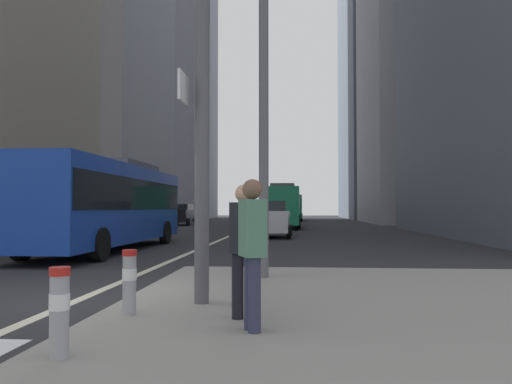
{
  "coord_description": "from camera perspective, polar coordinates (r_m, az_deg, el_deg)",
  "views": [
    {
      "loc": [
        3.69,
        -8.24,
        1.57
      ],
      "look_at": [
        0.74,
        29.48,
        2.77
      ],
      "focal_mm": 35.57,
      "sensor_mm": 36.0,
      "label": 1
    }
  ],
  "objects": [
    {
      "name": "bollard_left",
      "position": [
        5.26,
        -21.24,
        -12.01
      ],
      "size": [
        0.2,
        0.2,
        0.86
      ],
      "color": "#99999E",
      "rests_on": "median_island"
    },
    {
      "name": "bollard_right",
      "position": [
        7.09,
        -14.05,
        -9.4
      ],
      "size": [
        0.2,
        0.2,
        0.86
      ],
      "color": "#99999E",
      "rests_on": "median_island"
    },
    {
      "name": "office_tower_right_mid",
      "position": [
        59.22,
        17.89,
        14.89
      ],
      "size": [
        11.34,
        17.29,
        37.03
      ],
      "primitive_type": "cube",
      "color": "#9E9EA3",
      "rests_on": "ground"
    },
    {
      "name": "pedestrian_walking",
      "position": [
        6.57,
        -1.37,
        -5.84
      ],
      "size": [
        0.41,
        0.29,
        1.73
      ],
      "color": "black",
      "rests_on": "median_island"
    },
    {
      "name": "pedestrian_waiting",
      "position": [
        5.91,
        -0.41,
        -6.09
      ],
      "size": [
        0.36,
        0.44,
        1.76
      ],
      "color": "#2D334C",
      "rests_on": "median_island"
    },
    {
      "name": "median_island",
      "position": [
        7.61,
        18.62,
        -13.07
      ],
      "size": [
        9.0,
        10.0,
        0.15
      ],
      "primitive_type": "cube",
      "color": "gray",
      "rests_on": "ground"
    },
    {
      "name": "street_lamp_post",
      "position": [
        11.06,
        0.87,
        17.79
      ],
      "size": [
        5.5,
        0.32,
        8.0
      ],
      "color": "#56565B",
      "rests_on": "median_island"
    },
    {
      "name": "city_bus_red_receding",
      "position": [
        40.7,
        3.13,
        -1.44
      ],
      "size": [
        2.78,
        11.29,
        3.4
      ],
      "color": "#198456",
      "rests_on": "ground"
    },
    {
      "name": "ground_plane",
      "position": [
        28.52,
        -2.98,
        -4.97
      ],
      "size": [
        160.0,
        160.0,
        0.0
      ],
      "primitive_type": "plane",
      "color": "#28282B"
    },
    {
      "name": "car_oncoming_mid",
      "position": [
        47.18,
        -8.28,
        -2.5
      ],
      "size": [
        2.15,
        4.48,
        1.94
      ],
      "color": "black",
      "rests_on": "ground"
    },
    {
      "name": "city_bus_red_distant",
      "position": [
        63.5,
        3.94,
        -1.57
      ],
      "size": [
        2.77,
        11.61,
        3.4
      ],
      "color": "#198456",
      "rests_on": "ground"
    },
    {
      "name": "office_tower_left_far",
      "position": [
        81.1,
        -10.26,
        16.84
      ],
      "size": [
        13.27,
        19.86,
        54.95
      ],
      "primitive_type": "cube",
      "color": "gray",
      "rests_on": "ground"
    },
    {
      "name": "lane_centre_line",
      "position": [
        38.45,
        -1.04,
        -4.15
      ],
      "size": [
        0.2,
        80.0,
        0.01
      ],
      "primitive_type": "cube",
      "color": "beige",
      "rests_on": "ground"
    },
    {
      "name": "pedestrian_railing",
      "position": [
        8.97,
        -1.26,
        -6.48
      ],
      "size": [
        0.06,
        3.27,
        0.98
      ],
      "color": "black",
      "rests_on": "median_island"
    },
    {
      "name": "city_bus_blue_oncoming",
      "position": [
        19.49,
        -16.33,
        -0.97
      ],
      "size": [
        2.72,
        11.58,
        3.4
      ],
      "color": "#14389E",
      "rests_on": "ground"
    },
    {
      "name": "traffic_signal_gantry",
      "position": [
        8.72,
        -20.9,
        15.37
      ],
      "size": [
        6.53,
        0.65,
        6.0
      ],
      "color": "#515156",
      "rests_on": "median_island"
    },
    {
      "name": "office_tower_right_far",
      "position": [
        84.92,
        13.85,
        16.53
      ],
      "size": [
        11.32,
        24.71,
        56.45
      ],
      "primitive_type": "cube",
      "color": "slate",
      "rests_on": "ground"
    },
    {
      "name": "car_receding_near",
      "position": [
        27.05,
        1.84,
        -3.05
      ],
      "size": [
        2.09,
        4.05,
        1.94
      ],
      "color": "silver",
      "rests_on": "ground"
    }
  ]
}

